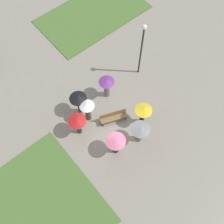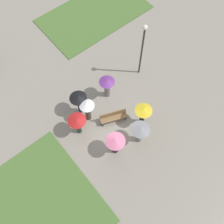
% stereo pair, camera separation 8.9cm
% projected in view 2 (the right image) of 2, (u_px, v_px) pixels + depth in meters
% --- Properties ---
extents(ground_plane, '(90.00, 90.00, 0.00)m').
position_uv_depth(ground_plane, '(113.00, 125.00, 18.43)').
color(ground_plane, gray).
extents(lawn_patch_near, '(7.41, 7.05, 0.06)m').
position_uv_depth(lawn_patch_near, '(30.00, 214.00, 15.86)').
color(lawn_patch_near, '#4C7033').
rests_on(lawn_patch_near, ground_plane).
extents(lawn_patch_far, '(8.67, 5.06, 0.06)m').
position_uv_depth(lawn_patch_far, '(94.00, 14.00, 23.02)').
color(lawn_patch_far, '#4C7033').
rests_on(lawn_patch_far, ground_plane).
extents(park_bench, '(1.79, 1.05, 0.90)m').
position_uv_depth(park_bench, '(113.00, 117.00, 18.19)').
color(park_bench, brown).
rests_on(park_bench, ground_plane).
extents(lamp_post, '(0.32, 0.32, 4.62)m').
position_uv_depth(lamp_post, '(143.00, 45.00, 17.76)').
color(lamp_post, '#2D2D30').
rests_on(lamp_post, ground_plane).
extents(crowd_person_yellow, '(1.08, 1.08, 1.88)m').
position_uv_depth(crowd_person_yellow, '(143.00, 112.00, 17.23)').
color(crowd_person_yellow, black).
rests_on(crowd_person_yellow, ground_plane).
extents(crowd_person_white, '(0.95, 0.95, 1.93)m').
position_uv_depth(crowd_person_white, '(87.00, 108.00, 17.50)').
color(crowd_person_white, '#47382D').
rests_on(crowd_person_white, ground_plane).
extents(crowd_person_purple, '(1.04, 1.04, 1.80)m').
position_uv_depth(crowd_person_purple, '(107.00, 85.00, 18.42)').
color(crowd_person_purple, slate).
rests_on(crowd_person_purple, ground_plane).
extents(crowd_person_pink, '(1.19, 1.19, 1.78)m').
position_uv_depth(crowd_person_pink, '(115.00, 143.00, 16.50)').
color(crowd_person_pink, '#2D2333').
rests_on(crowd_person_pink, ground_plane).
extents(crowd_person_red, '(1.13, 1.13, 1.78)m').
position_uv_depth(crowd_person_red, '(77.00, 122.00, 17.04)').
color(crowd_person_red, '#1E3328').
rests_on(crowd_person_red, ground_plane).
extents(crowd_person_grey, '(1.19, 1.19, 1.79)m').
position_uv_depth(crowd_person_grey, '(140.00, 131.00, 16.81)').
color(crowd_person_grey, slate).
rests_on(crowd_person_grey, ground_plane).
extents(crowd_person_black, '(1.11, 1.11, 1.92)m').
position_uv_depth(crowd_person_black, '(79.00, 100.00, 17.60)').
color(crowd_person_black, '#2D2333').
rests_on(crowd_person_black, ground_plane).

